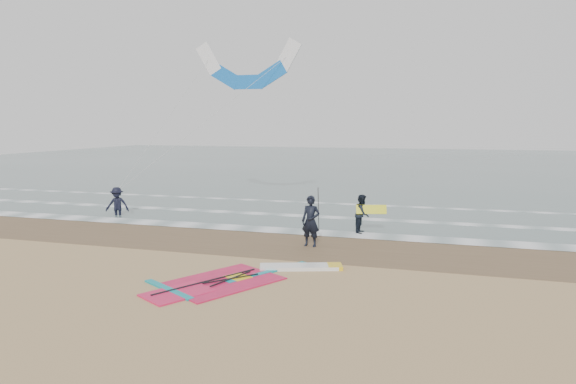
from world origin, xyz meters
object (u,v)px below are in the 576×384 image
(person_wading, at_px, (117,198))
(windsurf_rig, at_px, (245,278))
(person_walking, at_px, (362,214))
(surf_kite, at_px, (247,70))
(person_standing, at_px, (311,221))

(person_wading, bearing_deg, windsurf_rig, -56.72)
(person_walking, distance_m, surf_kite, 11.43)
(windsurf_rig, distance_m, person_walking, 8.13)
(windsurf_rig, bearing_deg, person_standing, 78.82)
(person_standing, distance_m, person_walking, 3.42)
(person_standing, relative_size, person_walking, 1.18)
(windsurf_rig, relative_size, surf_kite, 0.65)
(person_walking, xyz_separation_m, surf_kite, (-7.33, 5.46, 6.86))
(windsurf_rig, distance_m, person_wading, 13.25)
(person_standing, distance_m, person_wading, 11.77)
(windsurf_rig, height_order, person_standing, person_standing)
(person_wading, xyz_separation_m, surf_kite, (5.39, 4.82, 6.78))
(person_wading, relative_size, surf_kite, 0.21)
(person_walking, xyz_separation_m, person_wading, (-12.73, 0.63, 0.08))
(person_standing, xyz_separation_m, person_walking, (1.55, 3.05, -0.15))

